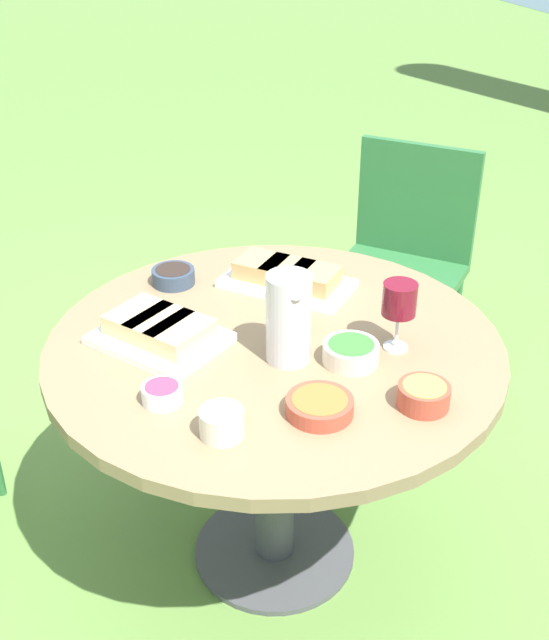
# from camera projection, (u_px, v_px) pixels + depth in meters

# --- Properties ---
(ground_plane) EXTENTS (40.00, 40.00, 0.00)m
(ground_plane) POSITION_uv_depth(u_px,v_px,m) (274.00, 552.00, 2.34)
(ground_plane) COLOR #668E42
(dining_table) EXTENTS (1.13, 1.13, 0.72)m
(dining_table) POSITION_uv_depth(u_px,v_px,m) (274.00, 380.00, 2.03)
(dining_table) COLOR #4C4C51
(dining_table) RESTS_ON ground_plane
(chair_near_right) EXTENTS (0.61, 0.61, 0.89)m
(chair_near_right) POSITION_uv_depth(u_px,v_px,m) (404.00, 251.00, 2.89)
(chair_near_right) COLOR #2D6B38
(chair_near_right) RESTS_ON ground_plane
(water_pitcher) EXTENTS (0.11, 0.11, 0.22)m
(water_pitcher) POSITION_uv_depth(u_px,v_px,m) (289.00, 318.00, 1.85)
(water_pitcher) COLOR silver
(water_pitcher) RESTS_ON dining_table
(wine_glass) EXTENTS (0.08, 0.08, 0.18)m
(wine_glass) POSITION_uv_depth(u_px,v_px,m) (399.00, 301.00, 1.88)
(wine_glass) COLOR silver
(wine_glass) RESTS_ON dining_table
(platter_bread_main) EXTENTS (0.38, 0.38, 0.07)m
(platter_bread_main) POSITION_uv_depth(u_px,v_px,m) (287.00, 277.00, 2.21)
(platter_bread_main) COLOR white
(platter_bread_main) RESTS_ON dining_table
(platter_charcuterie) EXTENTS (0.38, 0.37, 0.07)m
(platter_charcuterie) POSITION_uv_depth(u_px,v_px,m) (159.00, 331.00, 1.96)
(platter_charcuterie) COLOR white
(platter_charcuterie) RESTS_ON dining_table
(bowl_fries) EXTENTS (0.11, 0.11, 0.05)m
(bowl_fries) POSITION_uv_depth(u_px,v_px,m) (424.00, 395.00, 1.73)
(bowl_fries) COLOR #B74733
(bowl_fries) RESTS_ON dining_table
(bowl_salad) EXTENTS (0.13, 0.13, 0.05)m
(bowl_salad) POSITION_uv_depth(u_px,v_px,m) (351.00, 352.00, 1.88)
(bowl_salad) COLOR beige
(bowl_salad) RESTS_ON dining_table
(bowl_olives) EXTENTS (0.12, 0.12, 0.04)m
(bowl_olives) POSITION_uv_depth(u_px,v_px,m) (173.00, 275.00, 2.23)
(bowl_olives) COLOR #334256
(bowl_olives) RESTS_ON dining_table
(bowl_dip_red) EXTENTS (0.09, 0.09, 0.04)m
(bowl_dip_red) POSITION_uv_depth(u_px,v_px,m) (162.00, 393.00, 1.75)
(bowl_dip_red) COLOR white
(bowl_dip_red) RESTS_ON dining_table
(bowl_dip_cream) EXTENTS (0.09, 0.09, 0.06)m
(bowl_dip_cream) POSITION_uv_depth(u_px,v_px,m) (222.00, 421.00, 1.64)
(bowl_dip_cream) COLOR beige
(bowl_dip_cream) RESTS_ON dining_table
(bowl_roasted_veg) EXTENTS (0.15, 0.15, 0.04)m
(bowl_roasted_veg) POSITION_uv_depth(u_px,v_px,m) (318.00, 406.00, 1.71)
(bowl_roasted_veg) COLOR #B74733
(bowl_roasted_veg) RESTS_ON dining_table
(cup_water_near) EXTENTS (0.08, 0.08, 0.09)m
(cup_water_near) POSITION_uv_depth(u_px,v_px,m) (295.00, 319.00, 1.98)
(cup_water_near) COLOR silver
(cup_water_near) RESTS_ON dining_table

